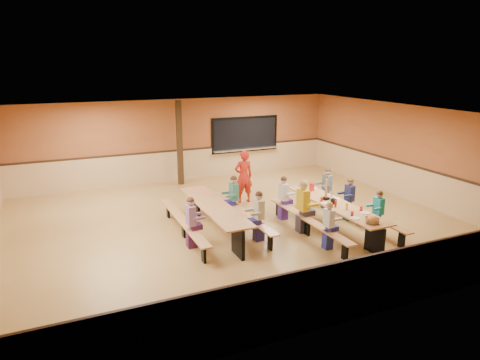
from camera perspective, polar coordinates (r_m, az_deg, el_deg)
name	(u,v)px	position (r m, az deg, el deg)	size (l,w,h in m)	color
ground	(233,224)	(11.78, -0.91, -5.85)	(12.00, 12.00, 0.00)	olive
room_envelope	(233,200)	(11.55, -0.92, -2.65)	(12.04, 10.04, 3.02)	#97532C
kitchen_pass_through	(245,136)	(16.79, 0.68, 5.91)	(2.78, 0.28, 1.38)	black
structural_post	(180,143)	(15.33, -8.05, 4.87)	(0.18, 0.18, 3.00)	black
cafeteria_table_main	(335,211)	(11.44, 12.54, -4.08)	(1.91, 3.70, 0.74)	#BF824B
cafeteria_table_second	(214,213)	(11.07, -3.48, -4.40)	(1.91, 3.70, 0.74)	#BF824B
seated_child_white_left	(328,226)	(10.30, 11.71, -6.00)	(0.34, 0.28, 1.14)	silver
seated_adult_yellow	(303,207)	(11.14, 8.39, -3.56)	(0.44, 0.36, 1.37)	gold
seated_child_grey_left	(283,198)	(11.99, 5.80, -2.44)	(0.37, 0.31, 1.22)	silver
seated_child_teal_right	(378,213)	(11.43, 17.92, -4.24)	(0.34, 0.28, 1.15)	teal
seated_child_navy_right	(349,200)	(12.27, 14.35, -2.54)	(0.36, 0.29, 1.18)	navy
seated_child_char_right	(327,189)	(13.07, 11.51, -1.14)	(0.38, 0.31, 1.23)	#525A5E
seated_child_purple_sec	(191,223)	(10.20, -6.54, -5.71)	(0.38, 0.31, 1.23)	#855D90
seated_child_green_sec	(234,198)	(11.89, -0.83, -2.45)	(0.39, 0.32, 1.25)	#3A7965
seated_child_tan_sec	(259,216)	(10.54, 2.52, -4.87)	(0.39, 0.32, 1.24)	#B8B094
standing_woman	(244,177)	(13.32, 0.48, 0.46)	(0.61, 0.40, 1.66)	red
punch_pitcher	(312,187)	(12.33, 9.54, -0.91)	(0.16, 0.16, 0.22)	red
chip_bowl	(372,220)	(10.23, 17.22, -5.08)	(0.32, 0.32, 0.15)	#FF9D28
napkin_dispenser	(334,201)	(11.33, 12.37, -2.78)	(0.10, 0.14, 0.13)	black
condiment_mustard	(347,206)	(10.96, 14.05, -3.40)	(0.06, 0.06, 0.17)	yellow
condiment_ketchup	(336,204)	(11.07, 12.63, -3.12)	(0.06, 0.06, 0.17)	#B2140F
table_paddle	(326,195)	(11.60, 11.39, -1.92)	(0.16, 0.16, 0.56)	black
place_settings	(335,201)	(11.36, 12.61, -2.80)	(0.65, 3.30, 0.11)	beige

